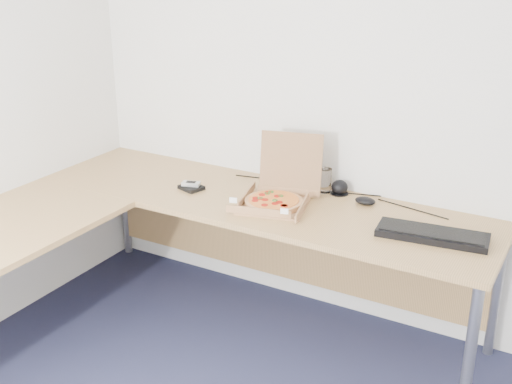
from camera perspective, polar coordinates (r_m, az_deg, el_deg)
The scene contains 10 objects.
room_shell at distance 1.88m, azimuth -7.33°, elevation -2.53°, with size 3.50×3.50×2.50m, color silver, non-canonical shape.
desk at distance 3.27m, azimuth -8.39°, elevation -2.48°, with size 2.50×2.20×0.73m.
pizza_box at distance 3.33m, azimuth 1.74°, elevation -0.49°, with size 0.33×0.39×0.34m.
drinking_glass at distance 3.51m, azimuth 6.07°, elevation 1.04°, with size 0.07×0.07×0.13m, color silver.
keyboard at distance 3.08m, azimuth 15.26°, elevation -3.66°, with size 0.50×0.18×0.03m, color black.
mouse at distance 3.39m, azimuth 9.60°, elevation -0.77°, with size 0.11×0.07×0.04m, color black.
wallet at distance 3.56m, azimuth -5.71°, elevation 0.40°, with size 0.12×0.10×0.02m, color black.
phone at distance 3.56m, azimuth -5.74°, elevation 0.73°, with size 0.10×0.05×0.02m, color #B2B5BA.
dome_speaker at distance 3.50m, azimuth 7.37°, elevation 0.49°, with size 0.10×0.10×0.08m, color black.
cable_bundle at distance 3.53m, azimuth 6.73°, elevation 0.01°, with size 0.60×0.04×0.01m, color black, non-canonical shape.
Camera 1 is at (1.05, -1.37, 2.00)m, focal length 45.43 mm.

